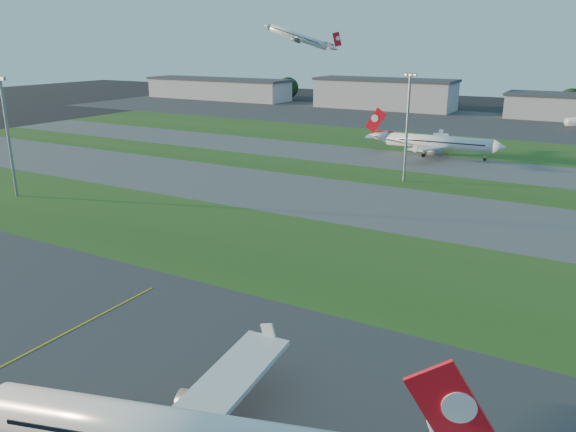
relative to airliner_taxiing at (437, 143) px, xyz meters
The scene contains 16 objects.
grass_strip_a 91.81m from the airliner_taxiing, 98.42° to the right, with size 300.00×34.00×0.01m, color #274E1A.
taxiway_a 59.42m from the airliner_taxiing, 103.09° to the right, with size 300.00×32.00×0.01m, color #515154.
grass_strip_b 35.62m from the airliner_taxiing, 112.30° to the right, with size 300.00×18.00×0.01m, color #274E1A.
taxiway_b 17.70m from the airliner_taxiing, 141.38° to the right, with size 300.00×26.00×0.01m, color #515154.
grass_strip_c 26.35m from the airliner_taxiing, 121.08° to the left, with size 300.00×40.00×0.01m, color #274E1A.
apron_far 83.47m from the airliner_taxiing, 99.27° to the left, with size 400.00×80.00×0.01m, color #333335.
airliner_taxiing is the anchor object (origin of this frame).
airliner_departing 129.62m from the airliner_taxiing, 137.68° to the left, with size 32.93×28.08×11.05m.
light_mast_west 114.13m from the airliner_taxiing, 127.02° to the right, with size 3.20×0.70×25.80m.
light_mast_centre 36.34m from the airliner_taxiing, 87.40° to the right, with size 3.20×0.70×25.80m.
hangar_far_west 198.28m from the airliner_taxiing, 145.51° to the left, with size 91.80×23.00×12.20m.
hangar_west 126.61m from the airliner_taxiing, 117.49° to the left, with size 71.40×23.00×15.20m.
tree_far_west 238.91m from the airliner_taxiing, 148.37° to the left, with size 11.00×11.00×12.00m.
tree_west 177.32m from the airliner_taxiing, 134.12° to the left, with size 12.10×12.10×13.20m.
tree_mid_west 127.73m from the airliner_taxiing, 105.17° to the left, with size 9.90×9.90×10.80m.
tree_mid_east 129.07m from the airliner_taxiing, 78.11° to the left, with size 11.55×11.55×12.60m.
Camera 1 is at (56.67, -22.52, 32.60)m, focal length 35.00 mm.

